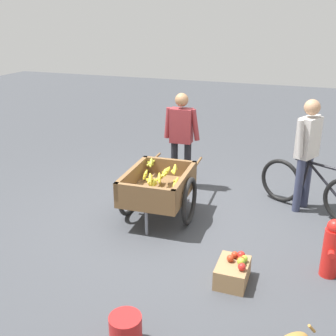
{
  "coord_description": "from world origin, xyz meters",
  "views": [
    {
      "loc": [
        4.74,
        1.64,
        2.66
      ],
      "look_at": [
        0.01,
        -0.09,
        0.75
      ],
      "focal_mm": 43.74,
      "sensor_mm": 36.0,
      "label": 1
    }
  ],
  "objects": [
    {
      "name": "bicycle",
      "position": [
        -0.88,
        1.73,
        0.35
      ],
      "size": [
        0.81,
        1.51,
        0.85
      ],
      "color": "black",
      "rests_on": "ground"
    },
    {
      "name": "plastic_bucket",
      "position": [
        2.3,
        0.36,
        0.15
      ],
      "size": [
        0.28,
        0.28,
        0.3
      ],
      "primitive_type": "cylinder",
      "color": "#B21E1E",
      "rests_on": "ground"
    },
    {
      "name": "apple_crate",
      "position": [
        1.1,
        1.03,
        0.13
      ],
      "size": [
        0.44,
        0.32,
        0.31
      ],
      "color": "#99754C",
      "rests_on": "ground"
    },
    {
      "name": "fruit_cart",
      "position": [
        0.02,
        -0.23,
        0.44
      ],
      "size": [
        1.68,
        0.97,
        0.74
      ],
      "color": "brown",
      "rests_on": "ground"
    },
    {
      "name": "cyclist_person",
      "position": [
        -0.95,
        1.6,
        0.95
      ],
      "size": [
        0.47,
        0.33,
        1.6
      ],
      "color": "#333851",
      "rests_on": "ground"
    },
    {
      "name": "fire_hydrant",
      "position": [
        0.64,
        1.98,
        0.33
      ],
      "size": [
        0.25,
        0.25,
        0.67
      ],
      "color": "red",
      "rests_on": "ground"
    },
    {
      "name": "vendor_person",
      "position": [
        -1.11,
        -0.28,
        0.91
      ],
      "size": [
        0.22,
        0.58,
        1.53
      ],
      "color": "black",
      "rests_on": "ground"
    },
    {
      "name": "ground_plane",
      "position": [
        0.0,
        0.0,
        0.0
      ],
      "size": [
        24.0,
        24.0,
        0.0
      ],
      "primitive_type": "plane",
      "color": "#3D3F44"
    }
  ]
}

